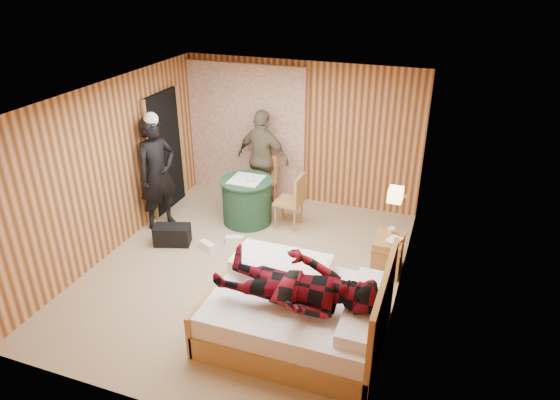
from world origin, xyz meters
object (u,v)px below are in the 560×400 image
(nightstand, at_px, (387,254))
(round_table, at_px, (247,200))
(duffel_bag, at_px, (172,235))
(chair_near, at_px, (293,198))
(man_on_bed, at_px, (296,276))
(woman_standing, at_px, (157,174))
(wall_lamp, at_px, (396,195))
(bed, at_px, (299,312))
(man_at_table, at_px, (263,159))
(chair_far, at_px, (263,177))

(nightstand, height_order, round_table, round_table)
(round_table, relative_size, duffel_bag, 1.61)
(chair_near, xyz_separation_m, man_on_bed, (0.92, -2.67, 0.44))
(woman_standing, xyz_separation_m, man_on_bed, (2.97, -1.99, 0.05))
(wall_lamp, height_order, chair_near, wall_lamp)
(bed, relative_size, woman_standing, 1.09)
(nightstand, height_order, man_at_table, man_at_table)
(wall_lamp, relative_size, woman_standing, 0.14)
(round_table, relative_size, chair_near, 0.95)
(round_table, relative_size, chair_far, 0.94)
(wall_lamp, height_order, chair_far, wall_lamp)
(wall_lamp, height_order, nightstand, wall_lamp)
(bed, height_order, chair_near, bed)
(chair_near, bearing_deg, bed, 22.87)
(bed, xyz_separation_m, woman_standing, (-2.94, 1.76, 0.61))
(chair_near, relative_size, man_at_table, 0.53)
(wall_lamp, distance_m, man_on_bed, 1.88)
(man_at_table, bearing_deg, chair_far, 125.58)
(chair_far, height_order, chair_near, chair_far)
(chair_far, xyz_separation_m, man_on_bed, (1.68, -3.27, 0.43))
(chair_far, bearing_deg, man_on_bed, -48.02)
(bed, bearing_deg, man_on_bed, -83.59)
(wall_lamp, distance_m, man_at_table, 2.99)
(man_on_bed, bearing_deg, nightstand, 69.13)
(wall_lamp, xyz_separation_m, chair_far, (-2.45, 1.59, -0.76))
(bed, distance_m, man_on_bed, 0.70)
(round_table, distance_m, duffel_bag, 1.36)
(duffel_bag, bearing_deg, chair_far, 46.86)
(nightstand, xyz_separation_m, duffel_bag, (-3.23, -0.40, -0.12))
(chair_far, bearing_deg, woman_standing, -120.27)
(chair_far, distance_m, chair_near, 0.97)
(duffel_bag, bearing_deg, bed, -45.48)
(chair_far, distance_m, duffel_bag, 1.98)
(nightstand, distance_m, woman_standing, 3.76)
(round_table, relative_size, woman_standing, 0.47)
(round_table, bearing_deg, duffel_bag, -126.97)
(wall_lamp, xyz_separation_m, duffel_bag, (-3.28, -0.17, -1.15))
(man_at_table, bearing_deg, man_on_bed, 126.40)
(bed, distance_m, duffel_bag, 2.80)
(bed, distance_m, woman_standing, 3.48)
(chair_far, bearing_deg, bed, -46.68)
(wall_lamp, bearing_deg, man_on_bed, -114.63)
(bed, bearing_deg, chair_near, 110.08)
(wall_lamp, bearing_deg, bed, -118.71)
(round_table, height_order, chair_near, chair_near)
(nightstand, bearing_deg, chair_near, 155.43)
(chair_far, distance_m, man_on_bed, 3.70)
(wall_lamp, xyz_separation_m, round_table, (-2.47, 0.90, -0.91))
(duffel_bag, xyz_separation_m, man_at_table, (0.80, 1.80, 0.71))
(nightstand, distance_m, man_at_table, 2.86)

